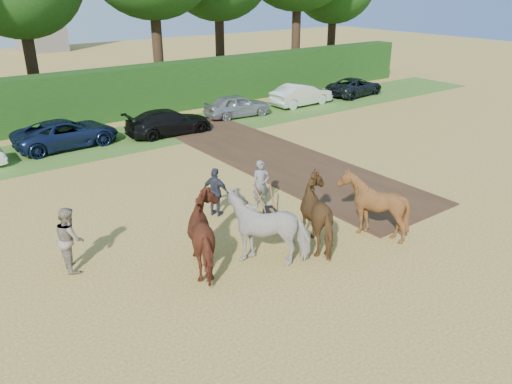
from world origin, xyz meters
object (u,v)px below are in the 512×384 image
spectator_far (216,192)px  plough_team (295,218)px  spectator_near (70,239)px  parked_cars (169,118)px

spectator_far → plough_team: 3.59m
spectator_near → plough_team: size_ratio=0.26×
spectator_near → parked_cars: bearing=-34.7°
plough_team → parked_cars: (3.21, 14.46, -0.36)m
spectator_near → parked_cars: 14.67m
spectator_far → plough_team: bearing=161.5°
spectator_far → parked_cars: (3.86, 10.93, -0.19)m
plough_team → parked_cars: size_ratio=0.21×
plough_team → parked_cars: bearing=77.5°
plough_team → parked_cars: plough_team is taller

